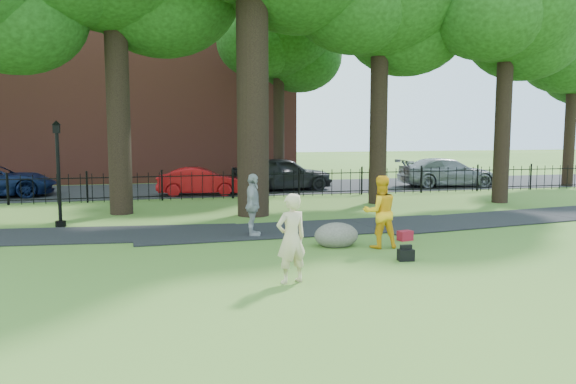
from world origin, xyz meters
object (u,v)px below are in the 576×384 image
object	(u,v)px
woman	(291,238)
boulder	(336,233)
red_sedan	(200,181)
man	(380,212)
lamppost	(59,175)

from	to	relation	value
woman	boulder	size ratio (longest dim) A/B	1.54
woman	red_sedan	xyz separation A→B (m)	(-0.41, 15.25, -0.25)
boulder	woman	bearing A→B (deg)	-122.76
boulder	red_sedan	size ratio (longest dim) A/B	0.30
man	woman	bearing A→B (deg)	44.70
man	lamppost	world-z (taller)	lamppost
lamppost	red_sedan	xyz separation A→B (m)	(4.94, 7.35, -0.96)
boulder	red_sedan	xyz separation A→B (m)	(-2.39, 12.16, 0.30)
woman	boulder	xyz separation A→B (m)	(1.98, 3.08, -0.55)
man	lamppost	size ratio (longest dim) A/B	0.56
woman	lamppost	size ratio (longest dim) A/B	0.54
woman	man	world-z (taller)	man
man	boulder	size ratio (longest dim) A/B	1.60
boulder	red_sedan	distance (m)	12.40
boulder	lamppost	size ratio (longest dim) A/B	0.35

